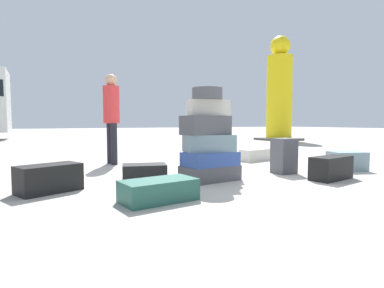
% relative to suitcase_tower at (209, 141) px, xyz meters
% --- Properties ---
extents(ground_plane, '(80.00, 80.00, 0.00)m').
position_rel_suitcase_tower_xyz_m(ground_plane, '(0.47, 0.21, -0.54)').
color(ground_plane, '#ADA89E').
extents(suitcase_tower, '(0.81, 0.58, 1.25)m').
position_rel_suitcase_tower_xyz_m(suitcase_tower, '(0.00, 0.00, 0.00)').
color(suitcase_tower, '#4C4C51').
rests_on(suitcase_tower, ground).
extents(suitcase_slate_left_side, '(0.62, 0.53, 0.31)m').
position_rel_suitcase_tower_xyz_m(suitcase_slate_left_side, '(2.46, -0.29, -0.38)').
color(suitcase_slate_left_side, gray).
rests_on(suitcase_slate_left_side, ground).
extents(suitcase_black_behind_tower, '(0.72, 0.42, 0.32)m').
position_rel_suitcase_tower_xyz_m(suitcase_black_behind_tower, '(1.54, -0.72, -0.38)').
color(suitcase_black_behind_tower, black).
rests_on(suitcase_black_behind_tower, ground).
extents(suitcase_black_foreground_near, '(0.66, 0.49, 0.22)m').
position_rel_suitcase_tower_xyz_m(suitcase_black_foreground_near, '(-0.78, 0.40, -0.43)').
color(suitcase_black_foreground_near, black).
rests_on(suitcase_black_foreground_near, ground).
extents(suitcase_charcoal_upright_blue, '(0.31, 0.29, 0.54)m').
position_rel_suitcase_tower_xyz_m(suitcase_charcoal_upright_blue, '(1.32, -0.04, -0.27)').
color(suitcase_charcoal_upright_blue, '#4C4C51').
rests_on(suitcase_charcoal_upright_blue, ground).
extents(suitcase_teal_white_trunk, '(0.79, 0.49, 0.22)m').
position_rel_suitcase_tower_xyz_m(suitcase_teal_white_trunk, '(-1.01, -0.75, -0.43)').
color(suitcase_teal_white_trunk, '#26594C').
rests_on(suitcase_teal_white_trunk, ground).
extents(suitcase_cream_right_side, '(0.70, 0.41, 0.24)m').
position_rel_suitcase_tower_xyz_m(suitcase_cream_right_side, '(1.93, 1.43, -0.42)').
color(suitcase_cream_right_side, beige).
rests_on(suitcase_cream_right_side, ground).
extents(suitcase_black_foreground_far, '(0.74, 0.57, 0.31)m').
position_rel_suitcase_tower_xyz_m(suitcase_black_foreground_far, '(-1.97, 0.19, -0.38)').
color(suitcase_black_foreground_far, black).
rests_on(suitcase_black_foreground_far, ground).
extents(person_bearded_onlooker, '(0.30, 0.34, 1.68)m').
position_rel_suitcase_tower_xyz_m(person_bearded_onlooker, '(-0.80, 2.24, 0.46)').
color(person_bearded_onlooker, black).
rests_on(person_bearded_onlooker, ground).
extents(yellow_dummy_statue, '(1.55, 1.55, 4.54)m').
position_rel_suitcase_tower_xyz_m(yellow_dummy_statue, '(7.55, 6.84, 1.49)').
color(yellow_dummy_statue, yellow).
rests_on(yellow_dummy_statue, ground).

